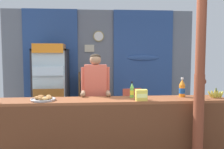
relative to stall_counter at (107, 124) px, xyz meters
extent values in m
plane|color=gray|center=(-0.03, 0.90, -0.57)|extent=(7.49, 7.49, 0.00)
cube|color=slate|center=(-0.03, 2.69, 0.79)|extent=(4.80, 0.12, 2.72)
cube|color=#2D4C89|center=(-1.25, 2.60, 1.06)|extent=(1.34, 0.04, 2.18)
ellipsoid|color=#2D4C89|center=(-1.25, 2.58, 0.95)|extent=(0.74, 0.10, 0.16)
cube|color=#2D4C89|center=(1.08, 2.60, 1.06)|extent=(1.52, 0.04, 2.18)
ellipsoid|color=#2D4C89|center=(1.08, 2.58, 0.95)|extent=(0.84, 0.10, 0.16)
cylinder|color=tan|center=(-0.06, 2.61, 1.49)|extent=(0.27, 0.03, 0.27)
cylinder|color=white|center=(-0.06, 2.59, 1.49)|extent=(0.23, 0.01, 0.23)
cube|color=beige|center=(-0.29, 2.61, 1.19)|extent=(0.24, 0.02, 0.18)
cube|color=brown|center=(0.00, 0.11, 0.34)|extent=(3.68, 0.49, 0.04)
cube|color=brown|center=(0.00, -0.12, -0.13)|extent=(3.68, 0.04, 0.88)
cube|color=brown|center=(1.80, 0.11, -0.13)|extent=(0.08, 0.44, 0.88)
cylinder|color=brown|center=(1.25, -0.29, 0.09)|extent=(0.14, 0.14, 1.32)
cylinder|color=brown|center=(1.25, -0.29, 1.42)|extent=(0.13, 0.13, 1.32)
ellipsoid|color=brown|center=(1.32, -0.29, 0.66)|extent=(0.06, 0.05, 0.08)
cube|color=#232328|center=(-1.17, 2.43, 0.29)|extent=(0.78, 0.04, 1.72)
cube|color=#232328|center=(-1.54, 2.14, 0.29)|extent=(0.04, 0.62, 1.72)
cube|color=#232328|center=(-0.80, 2.14, 0.29)|extent=(0.04, 0.62, 1.72)
cube|color=#232328|center=(-1.17, 2.14, 1.14)|extent=(0.78, 0.62, 0.04)
cube|color=#232328|center=(-1.17, 2.14, -0.53)|extent=(0.78, 0.62, 0.08)
cube|color=silver|center=(-1.17, 1.84, 0.34)|extent=(0.72, 0.02, 1.56)
cylinder|color=#B7B7BC|center=(-0.84, 1.81, 0.29)|extent=(0.02, 0.02, 0.40)
cube|color=silver|center=(-1.17, 2.14, 0.07)|extent=(0.70, 0.54, 0.02)
cube|color=brown|center=(-1.17, 2.01, 0.18)|extent=(0.66, 0.50, 0.20)
cube|color=silver|center=(-1.17, 2.14, 0.56)|extent=(0.70, 0.54, 0.02)
cube|color=silver|center=(-1.17, 2.01, 0.67)|extent=(0.66, 0.50, 0.20)
cube|color=silver|center=(-1.17, 2.14, 1.06)|extent=(0.70, 0.54, 0.02)
cube|color=orange|center=(-1.17, 2.01, 1.17)|extent=(0.66, 0.50, 0.20)
cube|color=brown|center=(-0.53, 2.29, 0.02)|extent=(0.04, 0.28, 1.17)
cube|color=brown|center=(-0.09, 2.29, 0.02)|extent=(0.04, 0.28, 1.17)
cube|color=brown|center=(-0.31, 2.29, 0.43)|extent=(0.44, 0.28, 0.02)
cylinder|color=orange|center=(-0.38, 2.29, 0.50)|extent=(0.06, 0.06, 0.12)
cylinder|color=silver|center=(-0.24, 2.29, 0.50)|extent=(0.06, 0.06, 0.11)
cube|color=brown|center=(-0.31, 2.29, 0.08)|extent=(0.44, 0.28, 0.02)
cylinder|color=#56286B|center=(-0.38, 2.29, 0.15)|extent=(0.06, 0.06, 0.12)
cylinder|color=#75C64C|center=(-0.24, 2.29, 0.16)|extent=(0.05, 0.05, 0.13)
cube|color=brown|center=(-0.31, 2.29, -0.27)|extent=(0.44, 0.28, 0.02)
cylinder|color=#56286B|center=(-0.38, 2.29, -0.20)|extent=(0.06, 0.06, 0.12)
cylinder|color=black|center=(-0.24, 2.29, -0.19)|extent=(0.07, 0.07, 0.15)
cube|color=#E5563D|center=(0.60, 1.84, -0.13)|extent=(0.52, 0.52, 0.04)
cube|color=#E5563D|center=(0.64, 1.64, 0.09)|extent=(0.42, 0.12, 0.40)
cylinder|color=#E5563D|center=(0.75, 2.06, -0.35)|extent=(0.04, 0.04, 0.44)
cylinder|color=#E5563D|center=(0.38, 1.99, -0.35)|extent=(0.04, 0.04, 0.44)
cylinder|color=#E5563D|center=(0.82, 1.69, -0.35)|extent=(0.04, 0.04, 0.44)
cylinder|color=#E5563D|center=(0.45, 1.62, -0.35)|extent=(0.04, 0.04, 0.44)
cube|color=#E5563D|center=(0.80, 1.88, -0.01)|extent=(0.12, 0.40, 0.03)
cube|color=#E5563D|center=(0.40, 1.80, -0.01)|extent=(0.12, 0.40, 0.03)
cylinder|color=#28282D|center=(-0.24, 0.58, -0.14)|extent=(0.11, 0.11, 0.86)
cylinder|color=#28282D|center=(-0.08, 0.58, -0.14)|extent=(0.11, 0.11, 0.86)
cube|color=#D15B47|center=(-0.16, 0.58, 0.57)|extent=(0.37, 0.20, 0.57)
sphere|color=#997051|center=(-0.16, 0.58, 0.94)|extent=(0.19, 0.19, 0.19)
ellipsoid|color=#2D2319|center=(-0.16, 0.59, 0.98)|extent=(0.18, 0.18, 0.10)
cylinder|color=#D15B47|center=(-0.37, 0.58, 0.61)|extent=(0.08, 0.08, 0.42)
cylinder|color=#997051|center=(-0.37, 0.43, 0.40)|extent=(0.07, 0.26, 0.07)
sphere|color=#997051|center=(-0.37, 0.30, 0.40)|extent=(0.08, 0.08, 0.08)
cylinder|color=#D15B47|center=(0.04, 0.58, 0.61)|extent=(0.08, 0.08, 0.42)
cylinder|color=#997051|center=(0.04, 0.43, 0.40)|extent=(0.07, 0.26, 0.07)
sphere|color=#997051|center=(0.04, 0.30, 0.40)|extent=(0.08, 0.08, 0.08)
cylinder|color=orange|center=(1.21, 0.21, 0.45)|extent=(0.09, 0.09, 0.19)
cone|color=orange|center=(1.21, 0.21, 0.59)|extent=(0.09, 0.09, 0.09)
cylinder|color=white|center=(1.21, 0.21, 0.65)|extent=(0.04, 0.04, 0.03)
cylinder|color=#194C99|center=(1.21, 0.21, 0.45)|extent=(0.09, 0.09, 0.09)
cylinder|color=#75C64C|center=(0.40, 0.21, 0.43)|extent=(0.06, 0.06, 0.16)
cone|color=#75C64C|center=(0.40, 0.21, 0.55)|extent=(0.06, 0.06, 0.07)
cylinder|color=black|center=(0.40, 0.21, 0.60)|extent=(0.03, 0.03, 0.03)
cylinder|color=yellow|center=(0.40, 0.21, 0.43)|extent=(0.06, 0.06, 0.07)
cube|color=#EAD14C|center=(0.50, -0.05, 0.44)|extent=(0.16, 0.11, 0.16)
cube|color=#FFFF8C|center=(0.50, -0.10, 0.44)|extent=(0.15, 0.00, 0.06)
cylinder|color=#BCBCC1|center=(-0.94, 0.07, 0.36)|extent=(0.34, 0.34, 0.02)
torus|color=#BCBCC1|center=(-0.94, 0.07, 0.38)|extent=(0.36, 0.36, 0.02)
ellipsoid|color=#B2753D|center=(-0.85, 0.07, 0.39)|extent=(0.11, 0.08, 0.04)
ellipsoid|color=tan|center=(-0.87, 0.14, 0.40)|extent=(0.08, 0.08, 0.06)
ellipsoid|color=#B2753D|center=(-0.98, 0.14, 0.40)|extent=(0.10, 0.09, 0.05)
ellipsoid|color=#B2753D|center=(-1.02, 0.08, 0.40)|extent=(0.09, 0.09, 0.05)
ellipsoid|color=#B2753D|center=(-0.96, 0.02, 0.40)|extent=(0.07, 0.07, 0.05)
ellipsoid|color=tan|center=(-0.90, 0.02, 0.39)|extent=(0.11, 0.08, 0.04)
ellipsoid|color=#DBCC42|center=(1.60, 0.08, 0.41)|extent=(0.09, 0.04, 0.12)
ellipsoid|color=#DBCC42|center=(1.64, 0.07, 0.41)|extent=(0.07, 0.04, 0.13)
ellipsoid|color=#DBCC42|center=(1.67, 0.06, 0.41)|extent=(0.04, 0.03, 0.13)
ellipsoid|color=#DBCC42|center=(1.71, 0.07, 0.41)|extent=(0.06, 0.03, 0.13)
ellipsoid|color=#DBCC42|center=(1.74, 0.06, 0.41)|extent=(0.06, 0.04, 0.12)
ellipsoid|color=#DBCC42|center=(1.78, 0.06, 0.41)|extent=(0.08, 0.04, 0.12)
cylinder|color=olive|center=(1.69, 0.07, 0.49)|extent=(0.02, 0.02, 0.05)
camera|label=1|loc=(-0.20, -3.43, 1.02)|focal=38.09mm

